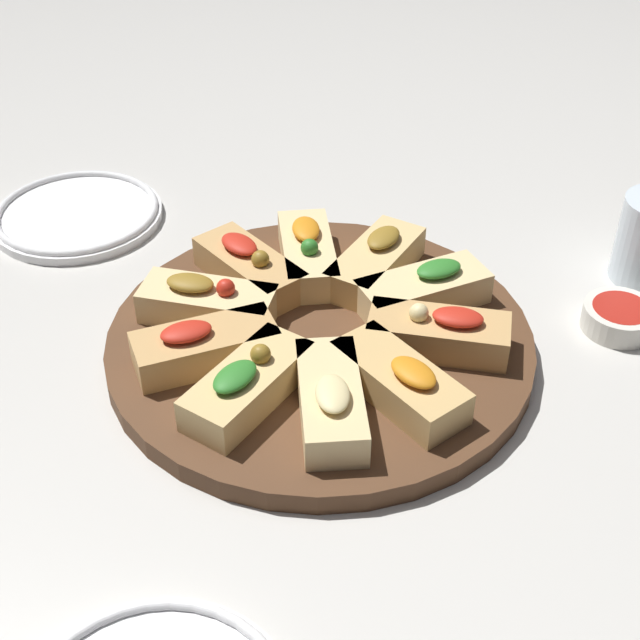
{
  "coord_description": "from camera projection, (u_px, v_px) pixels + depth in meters",
  "views": [
    {
      "loc": [
        -0.63,
        0.12,
        0.53
      ],
      "look_at": [
        0.0,
        0.0,
        0.04
      ],
      "focal_mm": 50.0,
      "sensor_mm": 36.0,
      "label": 1
    }
  ],
  "objects": [
    {
      "name": "ground_plane",
      "position": [
        320.0,
        351.0,
        0.83
      ],
      "size": [
        3.0,
        3.0,
        0.0
      ],
      "primitive_type": "plane",
      "color": "beige"
    },
    {
      "name": "serving_board",
      "position": [
        320.0,
        342.0,
        0.83
      ],
      "size": [
        0.39,
        0.39,
        0.02
      ],
      "primitive_type": "cylinder",
      "color": "#51331E",
      "rests_on": "ground_plane"
    },
    {
      "name": "focaccia_slice_0",
      "position": [
        424.0,
        290.0,
        0.85
      ],
      "size": [
        0.08,
        0.13,
        0.04
      ],
      "color": "#E5C689",
      "rests_on": "serving_board"
    },
    {
      "name": "focaccia_slice_1",
      "position": [
        376.0,
        262.0,
        0.88
      ],
      "size": [
        0.13,
        0.12,
        0.04
      ],
      "color": "#DBB775",
      "rests_on": "serving_board"
    },
    {
      "name": "focaccia_slice_2",
      "position": [
        308.0,
        253.0,
        0.89
      ],
      "size": [
        0.13,
        0.06,
        0.05
      ],
      "color": "#E5C689",
      "rests_on": "serving_board"
    },
    {
      "name": "focaccia_slice_3",
      "position": [
        249.0,
        267.0,
        0.87
      ],
      "size": [
        0.13,
        0.1,
        0.05
      ],
      "color": "tan",
      "rests_on": "serving_board"
    },
    {
      "name": "focaccia_slice_4",
      "position": [
        207.0,
        302.0,
        0.83
      ],
      "size": [
        0.1,
        0.13,
        0.05
      ],
      "color": "#E5C689",
      "rests_on": "serving_board"
    },
    {
      "name": "focaccia_slice_5",
      "position": [
        204.0,
        346.0,
        0.78
      ],
      "size": [
        0.07,
        0.13,
        0.04
      ],
      "color": "tan",
      "rests_on": "serving_board"
    },
    {
      "name": "focaccia_slice_6",
      "position": [
        248.0,
        384.0,
        0.74
      ],
      "size": [
        0.12,
        0.12,
        0.05
      ],
      "color": "#DBB775",
      "rests_on": "serving_board"
    },
    {
      "name": "focaccia_slice_7",
      "position": [
        331.0,
        400.0,
        0.72
      ],
      "size": [
        0.13,
        0.06,
        0.04
      ],
      "color": "#E5C689",
      "rests_on": "serving_board"
    },
    {
      "name": "focaccia_slice_8",
      "position": [
        400.0,
        381.0,
        0.74
      ],
      "size": [
        0.13,
        0.1,
        0.04
      ],
      "color": "tan",
      "rests_on": "serving_board"
    },
    {
      "name": "focaccia_slice_9",
      "position": [
        439.0,
        333.0,
        0.79
      ],
      "size": [
        0.09,
        0.13,
        0.05
      ],
      "color": "tan",
      "rests_on": "serving_board"
    },
    {
      "name": "plate_right",
      "position": [
        77.0,
        214.0,
        1.01
      ],
      "size": [
        0.19,
        0.19,
        0.02
      ],
      "color": "white",
      "rests_on": "ground_plane"
    },
    {
      "name": "dipping_bowl",
      "position": [
        620.0,
        317.0,
        0.85
      ],
      "size": [
        0.07,
        0.07,
        0.02
      ],
      "color": "silver",
      "rests_on": "ground_plane"
    }
  ]
}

